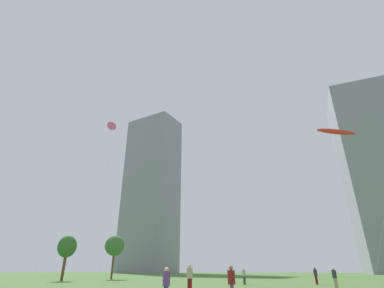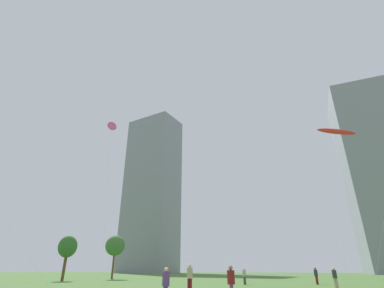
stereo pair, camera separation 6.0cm
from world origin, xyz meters
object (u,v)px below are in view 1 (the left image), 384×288
distant_highrise_0 (379,173)px  distant_highrise_1 (151,190)px  person_standing_0 (244,275)px  person_standing_5 (190,276)px  person_standing_3 (166,283)px  kite_flying_4 (110,127)px  person_standing_2 (231,281)px  park_tree_1 (67,247)px  person_standing_1 (335,276)px  person_standing_4 (316,275)px  park_tree_0 (115,246)px  kite_flying_1 (336,132)px

distant_highrise_0 → distant_highrise_1: (-93.67, 2.06, 2.34)m
person_standing_0 → person_standing_5: bearing=-137.8°
person_standing_3 → distant_highrise_1: 122.42m
person_standing_5 → kite_flying_4: (-19.56, 14.73, 22.44)m
distant_highrise_0 → distant_highrise_1: size_ratio=0.93×
kite_flying_4 → person_standing_3: bearing=-46.3°
person_standing_2 → person_standing_5: bearing=17.2°
person_standing_0 → park_tree_1: 26.76m
park_tree_1 → distant_highrise_0: 106.60m
person_standing_5 → person_standing_1: bearing=-128.8°
person_standing_2 → distant_highrise_1: size_ratio=0.02×
person_standing_4 → person_standing_5: person_standing_5 is taller
park_tree_1 → park_tree_0: bearing=72.3°
person_standing_2 → park_tree_1: 35.46m
person_standing_4 → person_standing_0: bearing=153.6°
kite_flying_4 → person_standing_2: bearing=-40.3°
person_standing_0 → distant_highrise_1: (-55.27, 83.86, 35.06)m
distant_highrise_1 → person_standing_2: bearing=-49.4°
kite_flying_4 → person_standing_1: bearing=-11.9°
person_standing_0 → kite_flying_4: 31.11m
kite_flying_4 → distant_highrise_0: bearing=53.2°
person_standing_5 → distant_highrise_0: size_ratio=0.03×
person_standing_5 → distant_highrise_1: size_ratio=0.03×
person_standing_3 → park_tree_1: bearing=-2.3°
kite_flying_1 → distant_highrise_1: size_ratio=0.28×
person_standing_0 → park_tree_1: size_ratio=0.27×
person_standing_4 → kite_flying_1: kite_flying_1 is taller
person_standing_0 → person_standing_4: size_ratio=0.97×
person_standing_4 → park_tree_1: 33.95m
kite_flying_1 → park_tree_1: 42.29m
person_standing_3 → kite_flying_4: kite_flying_4 is taller
person_standing_4 → distant_highrise_0: distant_highrise_0 is taller
person_standing_1 → kite_flying_1: size_ratio=0.08×
person_standing_0 → person_standing_2: size_ratio=0.97×
person_standing_3 → person_standing_5: bearing=-41.3°
person_standing_3 → person_standing_4: person_standing_4 is taller
kite_flying_4 → distant_highrise_1: 89.48m
person_standing_0 → kite_flying_1: kite_flying_1 is taller
person_standing_2 → park_tree_1: (-28.76, 20.43, 3.54)m
person_standing_3 → distant_highrise_0: distant_highrise_0 is taller
person_standing_2 → person_standing_5: size_ratio=0.91×
person_standing_0 → park_tree_0: bearing=115.8°
park_tree_1 → distant_highrise_1: 92.02m
kite_flying_4 → park_tree_1: size_ratio=3.97×
person_standing_0 → person_standing_4: 7.85m
person_standing_0 → person_standing_3: (-0.44, -19.81, -0.02)m
distant_highrise_1 → person_standing_4: bearing=-41.2°
person_standing_4 → distant_highrise_0: bearing=21.5°
park_tree_0 → park_tree_1: size_ratio=1.12×
person_standing_1 → park_tree_1: size_ratio=0.27×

